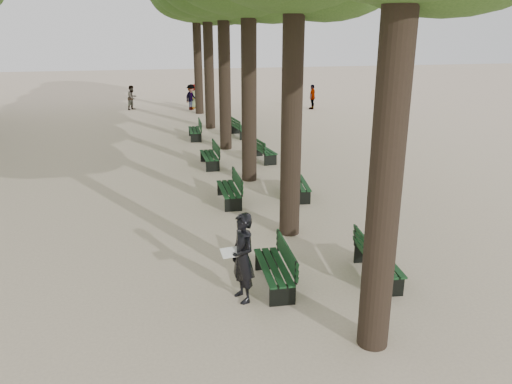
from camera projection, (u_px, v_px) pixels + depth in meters
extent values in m
plane|color=beige|center=(260.00, 295.00, 10.11)|extent=(120.00, 120.00, 0.00)
cylinder|color=#33261C|center=(390.00, 127.00, 7.40)|extent=(0.52, 0.52, 7.50)
cylinder|color=#33261C|center=(292.00, 89.00, 12.03)|extent=(0.52, 0.52, 7.50)
cylinder|color=#33261C|center=(249.00, 72.00, 16.66)|extent=(0.52, 0.52, 7.50)
cylinder|color=#33261C|center=(224.00, 63.00, 21.29)|extent=(0.52, 0.52, 7.50)
cylinder|color=#33261C|center=(209.00, 57.00, 25.92)|extent=(0.52, 0.52, 7.50)
cylinder|color=#33261C|center=(198.00, 52.00, 30.55)|extent=(0.52, 0.52, 7.50)
cube|color=black|center=(273.00, 276.00, 10.39)|extent=(0.61, 1.82, 0.45)
cube|color=black|center=(273.00, 267.00, 10.32)|extent=(0.63, 1.82, 0.04)
cube|color=black|center=(287.00, 254.00, 10.29)|extent=(0.13, 1.80, 0.40)
cube|color=black|center=(229.00, 196.00, 15.40)|extent=(0.55, 1.81, 0.45)
cube|color=black|center=(228.00, 189.00, 15.33)|extent=(0.57, 1.81, 0.04)
cube|color=black|center=(237.00, 180.00, 15.30)|extent=(0.07, 1.80, 0.40)
cube|color=black|center=(209.00, 161.00, 19.48)|extent=(0.54, 1.81, 0.45)
cube|color=black|center=(209.00, 155.00, 19.41)|extent=(0.56, 1.81, 0.04)
cube|color=black|center=(216.00, 148.00, 19.38)|extent=(0.06, 1.80, 0.40)
cube|color=black|center=(195.00, 134.00, 24.32)|extent=(0.60, 1.82, 0.45)
cube|color=black|center=(194.00, 130.00, 24.25)|extent=(0.62, 1.82, 0.04)
cube|color=black|center=(200.00, 124.00, 24.21)|extent=(0.12, 1.80, 0.40)
cube|color=black|center=(378.00, 269.00, 10.73)|extent=(0.69, 1.84, 0.45)
cube|color=black|center=(379.00, 259.00, 10.66)|extent=(0.71, 1.84, 0.04)
cube|color=black|center=(367.00, 248.00, 10.54)|extent=(0.21, 1.80, 0.40)
cube|color=black|center=(299.00, 190.00, 16.00)|extent=(0.76, 1.85, 0.45)
cube|color=black|center=(299.00, 183.00, 15.93)|extent=(0.78, 1.86, 0.04)
cube|color=black|center=(290.00, 175.00, 15.82)|extent=(0.29, 1.79, 0.40)
cube|color=black|center=(264.00, 155.00, 20.34)|extent=(0.73, 1.85, 0.45)
cube|color=black|center=(264.00, 150.00, 20.27)|extent=(0.75, 1.85, 0.04)
cube|color=black|center=(257.00, 144.00, 20.09)|extent=(0.26, 1.79, 0.40)
cube|color=black|center=(241.00, 132.00, 24.85)|extent=(0.69, 1.84, 0.45)
cube|color=black|center=(241.00, 128.00, 24.78)|extent=(0.71, 1.84, 0.04)
cube|color=black|center=(235.00, 123.00, 24.61)|extent=(0.21, 1.80, 0.40)
imported|color=black|center=(243.00, 258.00, 9.67)|extent=(0.54, 0.80, 1.82)
cube|color=white|center=(230.00, 252.00, 9.58)|extent=(0.37, 0.29, 0.12)
imported|color=#262628|center=(191.00, 97.00, 32.86)|extent=(0.96, 1.03, 1.66)
imported|color=#262628|center=(312.00, 97.00, 33.15)|extent=(0.80, 0.97, 1.62)
imported|color=#262628|center=(132.00, 98.00, 32.93)|extent=(0.74, 0.79, 1.58)
imported|color=#262628|center=(194.00, 96.00, 33.57)|extent=(0.79, 0.76, 1.60)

